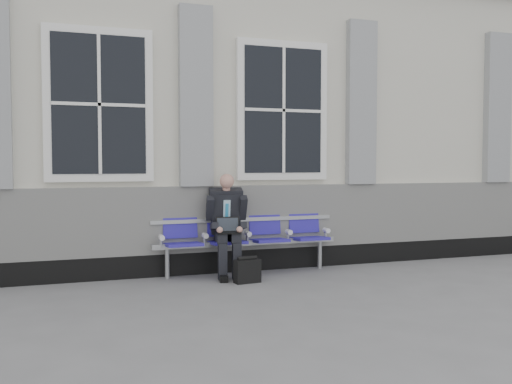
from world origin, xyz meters
name	(u,v)px	position (x,y,z in m)	size (l,w,h in m)	color
ground	(300,292)	(0.00, 0.00, 0.00)	(70.00, 70.00, 0.00)	slate
station_building	(219,122)	(-0.02, 3.47, 2.22)	(14.40, 4.40, 4.49)	beige
bench	(246,233)	(-0.23, 1.32, 0.55)	(2.60, 0.47, 0.91)	#9EA0A3
businessman	(227,221)	(-0.54, 1.19, 0.75)	(0.57, 0.76, 1.37)	black
briefcase	(247,271)	(-0.42, 0.70, 0.16)	(0.35, 0.18, 0.34)	black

